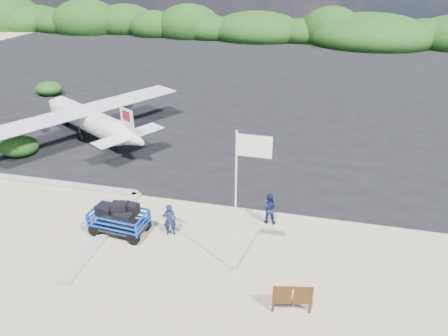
# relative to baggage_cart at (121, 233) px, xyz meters

# --- Properties ---
(ground) EXTENTS (160.00, 160.00, 0.00)m
(ground) POSITION_rel_baggage_cart_xyz_m (3.85, -1.67, 0.00)
(ground) COLOR beige
(asphalt_apron) EXTENTS (90.00, 50.00, 0.04)m
(asphalt_apron) POSITION_rel_baggage_cart_xyz_m (3.85, 28.33, 0.00)
(asphalt_apron) COLOR #B2B2B2
(asphalt_apron) RESTS_ON ground
(lagoon) EXTENTS (9.00, 7.00, 0.40)m
(lagoon) POSITION_rel_baggage_cart_xyz_m (-5.15, -0.17, 0.00)
(lagoon) COLOR #B2B2B2
(lagoon) RESTS_ON ground
(vegetation_band) EXTENTS (124.00, 8.00, 4.40)m
(vegetation_band) POSITION_rel_baggage_cart_xyz_m (3.85, 53.33, 0.00)
(vegetation_band) COLOR #B2B2B2
(vegetation_band) RESTS_ON ground
(baggage_cart) EXTENTS (2.91, 1.83, 1.39)m
(baggage_cart) POSITION_rel_baggage_cart_xyz_m (0.00, 0.00, 0.00)
(baggage_cart) COLOR blue
(baggage_cart) RESTS_ON ground
(flagpole) EXTENTS (1.24, 0.54, 6.17)m
(flagpole) POSITION_rel_baggage_cart_xyz_m (5.68, -1.32, 0.00)
(flagpole) COLOR white
(flagpole) RESTS_ON ground
(signboard) EXTENTS (1.50, 0.42, 1.24)m
(signboard) POSITION_rel_baggage_cart_xyz_m (8.09, -2.98, 0.00)
(signboard) COLOR #4E3016
(signboard) RESTS_ON ground
(crew_a) EXTENTS (0.69, 0.56, 1.62)m
(crew_a) POSITION_rel_baggage_cart_xyz_m (2.30, 0.42, 0.81)
(crew_a) COLOR #141E4D
(crew_a) RESTS_ON ground
(crew_b) EXTENTS (0.79, 0.62, 1.60)m
(crew_b) POSITION_rel_baggage_cart_xyz_m (6.57, 2.39, 0.80)
(crew_b) COLOR #141E4D
(crew_b) RESTS_ON ground
(aircraft_large) EXTENTS (19.66, 19.66, 4.31)m
(aircraft_large) POSITION_rel_baggage_cart_xyz_m (19.43, 24.15, 0.00)
(aircraft_large) COLOR #B2B2B2
(aircraft_large) RESTS_ON ground
(aircraft_small) EXTENTS (10.30, 10.30, 2.65)m
(aircraft_small) POSITION_rel_baggage_cart_xyz_m (-5.06, 31.83, 0.00)
(aircraft_small) COLOR #B2B2B2
(aircraft_small) RESTS_ON ground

